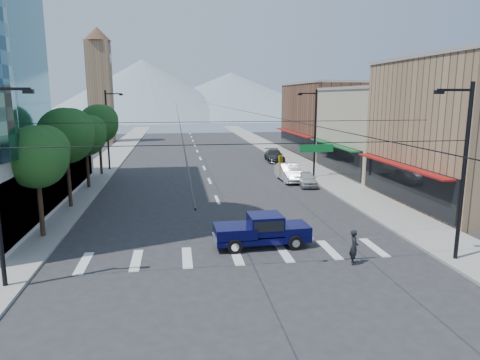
# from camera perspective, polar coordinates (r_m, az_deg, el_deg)

# --- Properties ---
(ground) EXTENTS (160.00, 160.00, 0.00)m
(ground) POSITION_cam_1_polar(r_m,az_deg,el_deg) (21.76, 0.58, -11.34)
(ground) COLOR #28282B
(ground) RESTS_ON ground
(sidewalk_left) EXTENTS (4.00, 120.00, 0.15)m
(sidewalk_left) POSITION_cam_1_polar(r_m,az_deg,el_deg) (61.06, -16.76, 2.86)
(sidewalk_left) COLOR gray
(sidewalk_left) RESTS_ON ground
(sidewalk_right) EXTENTS (4.00, 120.00, 0.15)m
(sidewalk_right) POSITION_cam_1_polar(r_m,az_deg,el_deg) (62.31, 5.67, 3.44)
(sidewalk_right) COLOR gray
(sidewalk_right) RESTS_ON ground
(shop_near) EXTENTS (12.00, 14.00, 11.00)m
(shop_near) POSITION_cam_1_polar(r_m,az_deg,el_deg) (37.92, 29.36, 5.43)
(shop_near) COLOR #8C6B4C
(shop_near) RESTS_ON ground
(shop_mid) EXTENTS (12.00, 14.00, 9.00)m
(shop_mid) POSITION_cam_1_polar(r_m,az_deg,el_deg) (49.76, 19.39, 6.07)
(shop_mid) COLOR tan
(shop_mid) RESTS_ON ground
(shop_far) EXTENTS (12.00, 18.00, 10.00)m
(shop_far) POSITION_cam_1_polar(r_m,az_deg,el_deg) (64.28, 12.75, 7.86)
(shop_far) COLOR brown
(shop_far) RESTS_ON ground
(clock_tower) EXTENTS (4.80, 4.80, 20.40)m
(clock_tower) POSITION_cam_1_polar(r_m,az_deg,el_deg) (82.97, -18.18, 12.16)
(clock_tower) COLOR #8C6B4C
(clock_tower) RESTS_ON ground
(mountain_left) EXTENTS (80.00, 80.00, 22.00)m
(mountain_left) POSITION_cam_1_polar(r_m,az_deg,el_deg) (170.29, -12.78, 11.72)
(mountain_left) COLOR gray
(mountain_left) RESTS_ON ground
(mountain_right) EXTENTS (90.00, 90.00, 18.00)m
(mountain_right) POSITION_cam_1_polar(r_m,az_deg,el_deg) (181.35, -1.21, 11.29)
(mountain_right) COLOR gray
(mountain_right) RESTS_ON ground
(tree_near) EXTENTS (3.65, 3.64, 6.71)m
(tree_near) POSITION_cam_1_polar(r_m,az_deg,el_deg) (27.33, -25.24, 3.07)
(tree_near) COLOR black
(tree_near) RESTS_ON ground
(tree_midnear) EXTENTS (4.09, 4.09, 7.52)m
(tree_midnear) POSITION_cam_1_polar(r_m,az_deg,el_deg) (33.99, -22.01, 5.71)
(tree_midnear) COLOR black
(tree_midnear) RESTS_ON ground
(tree_midfar) EXTENTS (3.65, 3.64, 6.71)m
(tree_midfar) POSITION_cam_1_polar(r_m,az_deg,el_deg) (40.86, -19.72, 5.79)
(tree_midfar) COLOR black
(tree_midfar) RESTS_ON ground
(tree_far) EXTENTS (4.09, 4.09, 7.52)m
(tree_far) POSITION_cam_1_polar(r_m,az_deg,el_deg) (47.69, -18.17, 7.28)
(tree_far) COLOR black
(tree_far) RESTS_ON ground
(signal_rig) EXTENTS (21.80, 0.20, 9.00)m
(signal_rig) POSITION_cam_1_polar(r_m,az_deg,el_deg) (19.51, 1.63, 0.28)
(signal_rig) COLOR black
(signal_rig) RESTS_ON ground
(lamp_pole_nw) EXTENTS (2.00, 0.25, 9.00)m
(lamp_pole_nw) POSITION_cam_1_polar(r_m,az_deg,el_deg) (50.53, -17.14, 6.78)
(lamp_pole_nw) COLOR black
(lamp_pole_nw) RESTS_ON ground
(lamp_pole_ne) EXTENTS (2.00, 0.25, 9.00)m
(lamp_pole_ne) POSITION_cam_1_polar(r_m,az_deg,el_deg) (44.23, 9.83, 6.56)
(lamp_pole_ne) COLOR black
(lamp_pole_ne) RESTS_ON ground
(pickup_truck) EXTENTS (5.48, 2.25, 1.83)m
(pickup_truck) POSITION_cam_1_polar(r_m,az_deg,el_deg) (24.14, 2.87, -6.65)
(pickup_truck) COLOR #07083A
(pickup_truck) RESTS_ON ground
(pedestrian) EXTENTS (0.58, 0.74, 1.78)m
(pedestrian) POSITION_cam_1_polar(r_m,az_deg,el_deg) (22.41, 14.96, -8.62)
(pedestrian) COLOR black
(pedestrian) RESTS_ON ground
(parked_car_near) EXTENTS (1.98, 4.08, 1.34)m
(parked_car_near) POSITION_cam_1_polar(r_m,az_deg,el_deg) (40.69, 8.89, 0.14)
(parked_car_near) COLOR silver
(parked_car_near) RESTS_ON ground
(parked_car_mid) EXTENTS (1.92, 5.21, 1.70)m
(parked_car_mid) POSITION_cam_1_polar(r_m,az_deg,el_deg) (42.84, 6.57, 0.99)
(parked_car_mid) COLOR silver
(parked_car_mid) RESTS_ON ground
(parked_car_far) EXTENTS (2.36, 5.27, 1.50)m
(parked_car_far) POSITION_cam_1_polar(r_m,az_deg,el_deg) (55.81, 4.60, 3.27)
(parked_car_far) COLOR #2A2A2C
(parked_car_far) RESTS_ON ground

